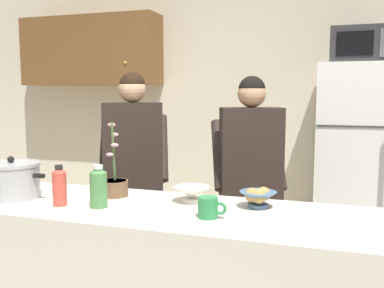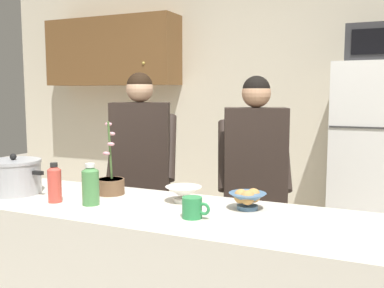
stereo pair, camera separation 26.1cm
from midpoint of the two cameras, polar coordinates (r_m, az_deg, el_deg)
The scene contains 12 objects.
back_wall_unit at distance 4.30m, azimuth 8.12°, elevation 5.54°, with size 6.00×0.48×2.60m.
refrigerator at distance 3.77m, azimuth 24.53°, elevation -3.42°, with size 0.64×0.68×1.70m.
microwave at distance 3.72m, azimuth 25.29°, elevation 11.78°, with size 0.48×0.37×0.28m.
person_near_pot at distance 3.12m, azimuth -4.33°, elevation -1.99°, with size 0.60×0.55×1.62m.
person_by_sink at distance 2.91m, azimuth 10.78°, elevation -3.22°, with size 0.58×0.53×1.58m.
cooking_pot at distance 2.56m, azimuth -19.54°, elevation -4.05°, with size 0.41×0.30×0.22m.
coffee_mug at distance 1.96m, azimuth 3.96°, elevation -8.33°, with size 0.13×0.09×0.10m.
bread_bowl at distance 2.13m, azimuth 10.78°, elevation -7.08°, with size 0.18×0.18×0.10m.
empty_bowl at distance 2.24m, azimuth 2.25°, elevation -6.45°, with size 0.19×0.19×0.08m.
bottle_near_edge at distance 2.20m, azimuth -9.82°, elevation -5.29°, with size 0.09×0.09×0.21m.
bottle_mid_counter at distance 2.29m, azimuth -14.43°, elevation -4.98°, with size 0.07×0.07×0.20m.
potted_orchid at distance 2.43m, azimuth -7.55°, elevation -5.10°, with size 0.15×0.15×0.40m.
Camera 2 is at (1.06, -1.82, 1.48)m, focal length 40.87 mm.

